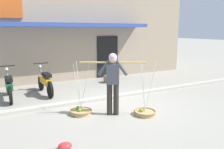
# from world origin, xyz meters

# --- Properties ---
(ground_plane) EXTENTS (90.00, 90.00, 0.00)m
(ground_plane) POSITION_xyz_m (0.00, 0.00, 0.00)
(ground_plane) COLOR #9E998C
(sidewalk_curb) EXTENTS (20.00, 0.24, 0.10)m
(sidewalk_curb) POSITION_xyz_m (0.00, 0.70, 0.05)
(sidewalk_curb) COLOR #BAB4A5
(sidewalk_curb) RESTS_ON ground
(fruit_vendor) EXTENTS (1.56, 0.91, 1.70)m
(fruit_vendor) POSITION_xyz_m (-0.46, -0.65, 0.98)
(fruit_vendor) COLOR #2D2823
(fruit_vendor) RESTS_ON ground
(fruit_basket_left_side) EXTENTS (0.61, 0.61, 1.45)m
(fruit_basket_left_side) POSITION_xyz_m (0.30, -1.08, 0.07)
(fruit_basket_left_side) COLOR tan
(fruit_basket_left_side) RESTS_ON ground
(fruit_basket_right_side) EXTENTS (0.61, 0.61, 1.45)m
(fruit_basket_right_side) POSITION_xyz_m (-1.24, -0.21, 0.08)
(fruit_basket_right_side) COLOR tan
(fruit_basket_right_side) RESTS_ON ground
(motorcycle_nearest_shop) EXTENTS (0.54, 1.82, 1.09)m
(motorcycle_nearest_shop) POSITION_xyz_m (-2.88, 2.19, 0.45)
(motorcycle_nearest_shop) COLOR black
(motorcycle_nearest_shop) RESTS_ON ground
(motorcycle_second_in_row) EXTENTS (0.54, 1.82, 1.09)m
(motorcycle_second_in_row) POSITION_xyz_m (-1.67, 2.30, 0.45)
(motorcycle_second_in_row) COLOR black
(motorcycle_second_in_row) RESTS_ON ground
(storefront_building) EXTENTS (13.00, 6.00, 4.20)m
(storefront_building) POSITION_xyz_m (-0.23, 6.53, 2.10)
(storefront_building) COLOR tan
(storefront_building) RESTS_ON ground
(plastic_litter_bag) EXTENTS (0.28, 0.22, 0.14)m
(plastic_litter_bag) POSITION_xyz_m (-2.18, -1.88, 0.07)
(plastic_litter_bag) COLOR red
(plastic_litter_bag) RESTS_ON ground
(wooden_crate) EXTENTS (0.44, 0.36, 0.32)m
(wooden_crate) POSITION_xyz_m (1.25, 2.88, 0.16)
(wooden_crate) COLOR olive
(wooden_crate) RESTS_ON ground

